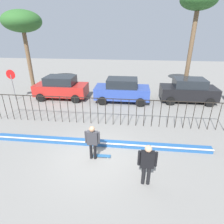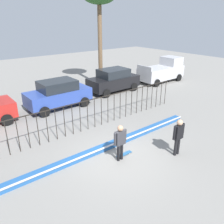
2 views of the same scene
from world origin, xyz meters
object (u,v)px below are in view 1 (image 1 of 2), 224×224
stop_sign (12,81)px  parked_car_black (188,90)px  camera_operator (147,162)px  palm_tree_tall (198,3)px  skateboard (102,156)px  parked_car_blue (122,90)px  skateboarder (92,140)px  parked_car_red (61,87)px  palm_tree_short (22,23)px

stop_sign → parked_car_black: bearing=4.5°
camera_operator → palm_tree_tall: (4.07, 11.47, 6.18)m
skateboard → stop_sign: stop_sign is taller
camera_operator → parked_car_blue: 8.86m
parked_car_blue → palm_tree_tall: (5.54, 2.74, 6.25)m
parked_car_blue → parked_car_black: size_ratio=1.00×
skateboarder → stop_sign: 10.64m
parked_car_red → palm_tree_short: 6.72m
camera_operator → skateboarder: bearing=10.7°
parked_car_red → stop_sign: (-3.77, -0.74, 0.64)m
parked_car_red → palm_tree_tall: bearing=14.2°
parked_car_red → parked_car_blue: 5.12m
skateboard → camera_operator: bearing=-32.7°
palm_tree_tall → skateboard: bearing=-120.7°
parked_car_blue → palm_tree_tall: 8.79m
parked_car_black → stop_sign: size_ratio=1.72×
skateboard → camera_operator: 2.57m
parked_car_red → stop_sign: stop_sign is taller
skateboard → palm_tree_tall: 13.72m
camera_operator → palm_tree_short: (-10.41, 11.32, 4.90)m
camera_operator → palm_tree_short: palm_tree_short is taller
skateboarder → parked_car_black: size_ratio=0.39×
skateboard → palm_tree_tall: size_ratio=0.10×
skateboarder → parked_car_red: (-4.30, 7.66, -0.02)m
parked_car_blue → palm_tree_short: 10.56m
skateboarder → skateboard: skateboarder is taller
camera_operator → palm_tree_short: bearing=-7.7°
parked_car_blue → palm_tree_short: size_ratio=0.62×
parked_car_red → parked_car_black: (10.39, 0.38, 0.00)m
parked_car_blue → stop_sign: bearing=-177.4°
skateboarder → parked_car_black: parked_car_black is taller
skateboarder → skateboard: (0.38, 0.15, -0.94)m
camera_operator → parked_car_black: bearing=-72.5°
parked_car_red → camera_operator: bearing=-52.8°
skateboard → stop_sign: size_ratio=0.32×
skateboarder → parked_car_red: size_ratio=0.39×
parked_car_blue → parked_car_red: bearing=177.0°
skateboard → stop_sign: (-8.44, 6.76, 1.56)m
parked_car_blue → skateboard: bearing=-94.4°
skateboarder → palm_tree_short: bearing=133.8°
parked_car_black → palm_tree_tall: palm_tree_tall is taller
skateboard → parked_car_black: bearing=57.9°
parked_car_red → palm_tree_tall: 12.61m
camera_operator → palm_tree_tall: palm_tree_tall is taller
parked_car_black → palm_tree_short: bearing=173.4°
parked_car_black → stop_sign: bearing=-174.0°
skateboard → parked_car_black: size_ratio=0.19×
skateboarder → parked_car_red: bearing=124.2°
parked_car_blue → stop_sign: 8.93m
parked_car_blue → camera_operator: bearing=-81.5°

